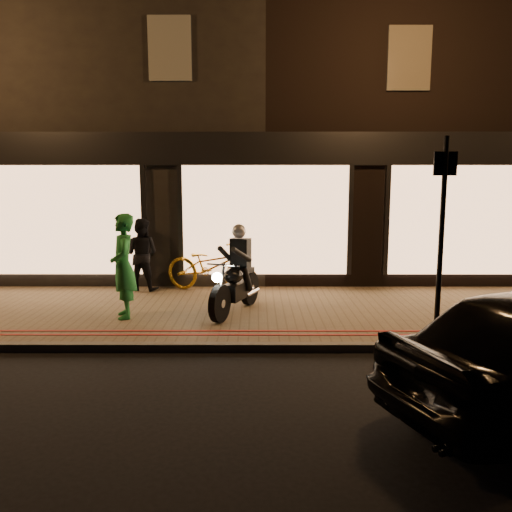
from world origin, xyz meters
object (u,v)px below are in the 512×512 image
at_px(motorcycle, 237,279).
at_px(person_green, 123,266).
at_px(bicycle_gold, 211,266).
at_px(sign_post, 442,226).

xyz_separation_m(motorcycle, person_green, (-1.93, -0.34, 0.29)).
height_order(bicycle_gold, person_green, person_green).
relative_size(motorcycle, person_green, 1.02).
distance_m(motorcycle, person_green, 1.98).
relative_size(motorcycle, bicycle_gold, 0.88).
distance_m(motorcycle, bicycle_gold, 1.78).
bearing_deg(bicycle_gold, sign_post, -105.69).
height_order(sign_post, person_green, sign_post).
bearing_deg(person_green, motorcycle, 81.75).
distance_m(sign_post, person_green, 5.21).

